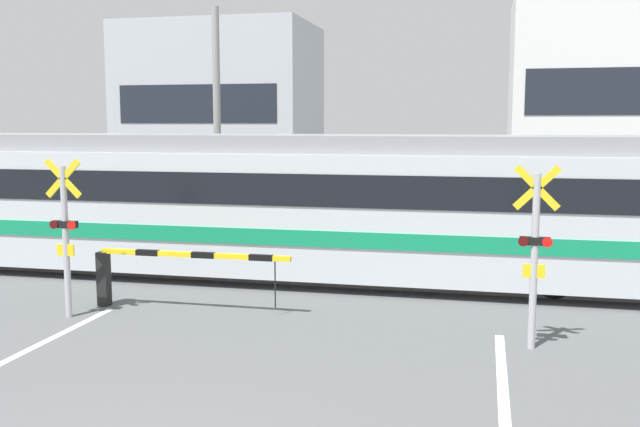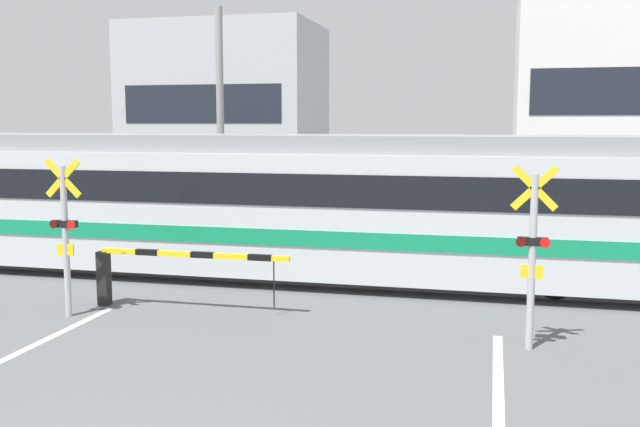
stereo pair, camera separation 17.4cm
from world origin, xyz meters
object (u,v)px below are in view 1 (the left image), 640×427
at_px(crossing_barrier_far, 465,230).
at_px(crossing_signal_right, 535,249).
at_px(crossing_signal_left, 65,231).
at_px(crossing_barrier_near, 152,267).
at_px(commuter_train, 247,200).
at_px(pedestrian, 361,204).

height_order(crossing_barrier_far, crossing_signal_right, crossing_signal_right).
bearing_deg(crossing_signal_left, crossing_barrier_near, 36.12).
bearing_deg(crossing_signal_left, commuter_train, 64.32).
bearing_deg(pedestrian, crossing_barrier_far, -47.59).
xyz_separation_m(crossing_barrier_far, pedestrian, (-3.19, 3.50, 0.16)).
xyz_separation_m(crossing_barrier_near, crossing_barrier_far, (5.43, 5.85, 0.00)).
bearing_deg(crossing_signal_right, commuter_train, 145.45).
distance_m(commuter_train, crossing_signal_right, 7.09).
xyz_separation_m(crossing_signal_right, pedestrian, (-4.36, 10.20, -0.59)).
distance_m(crossing_barrier_far, pedestrian, 4.74).
bearing_deg(pedestrian, crossing_barrier_near, -103.46).
bearing_deg(commuter_train, crossing_barrier_far, 29.88).
distance_m(crossing_barrier_near, pedestrian, 9.61).
distance_m(crossing_signal_right, pedestrian, 11.11).
xyz_separation_m(commuter_train, crossing_barrier_far, (4.67, 2.68, -0.90)).
bearing_deg(commuter_train, crossing_signal_right, -34.55).
height_order(crossing_barrier_far, pedestrian, pedestrian).
distance_m(commuter_train, crossing_signal_left, 4.46).
bearing_deg(crossing_signal_left, pedestrian, 71.53).
height_order(crossing_barrier_far, crossing_signal_left, crossing_signal_left).
height_order(crossing_signal_left, pedestrian, crossing_signal_left).
xyz_separation_m(crossing_signal_left, crossing_signal_right, (7.77, 0.00, 0.00)).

